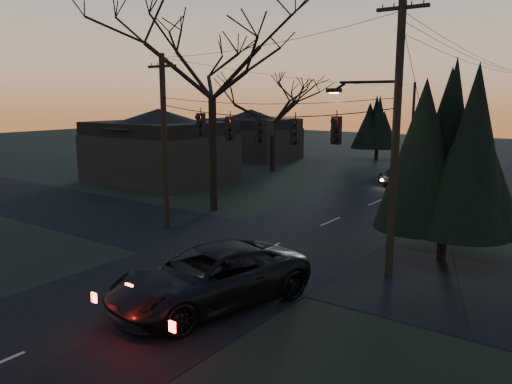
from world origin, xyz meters
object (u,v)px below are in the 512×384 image
Objects in this scene: utility_pole_right at (388,276)px; utility_pole_far_l at (411,158)px; evergreen_right at (449,143)px; bare_tree_left at (211,52)px; utility_pole_left at (168,228)px; sedan_oncoming_a at (404,175)px; suv_near at (210,277)px.

utility_pole_right reaches higher than utility_pole_far_l.
evergreen_right is (12.48, -32.82, 4.71)m from utility_pole_far_l.
bare_tree_left is at bearing 159.88° from utility_pole_right.
bare_tree_left is at bearing 174.31° from evergreen_right.
evergreen_right reaches higher than utility_pole_left.
suv_near is at bearing 112.21° from sedan_oncoming_a.
utility_pole_far_l is at bearing 88.53° from bare_tree_left.
utility_pole_far_l is (-11.50, 36.00, 0.00)m from utility_pole_right.
utility_pole_right is 2.30× the size of sedan_oncoming_a.
utility_pole_left is 0.67× the size of bare_tree_left.
suv_near is at bearing -49.91° from bare_tree_left.
utility_pole_far_l reaches higher than suv_near.
utility_pole_left is 1.03× the size of evergreen_right.
utility_pole_right is at bearing -107.18° from evergreen_right.
bare_tree_left is 14.00m from evergreen_right.
bare_tree_left is (-12.31, 4.51, 8.91)m from utility_pole_right.
utility_pole_far_l is 32.74m from bare_tree_left.
sedan_oncoming_a is at bearing -72.79° from utility_pole_far_l.
sedan_oncoming_a is (5.20, 19.21, 0.74)m from utility_pole_left.
suv_near is (8.69, -10.32, -8.00)m from bare_tree_left.
utility_pole_right is 37.79m from utility_pole_far_l.
evergreen_right is (0.98, 3.18, 4.71)m from utility_pole_right.
evergreen_right is 1.89× the size of sedan_oncoming_a.
utility_pole_right is at bearing 0.00° from utility_pole_left.
evergreen_right is 1.26× the size of suv_near.
bare_tree_left is at bearing 100.15° from utility_pole_left.
bare_tree_left is 17.86m from sedan_oncoming_a.
utility_pole_far_l is 35.42m from evergreen_right.
evergreen_right reaches higher than utility_pole_far_l.
bare_tree_left reaches higher than utility_pole_left.
sedan_oncoming_a is (6.01, 14.70, -8.17)m from bare_tree_left.
utility_pole_right is 1.53× the size of suv_near.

